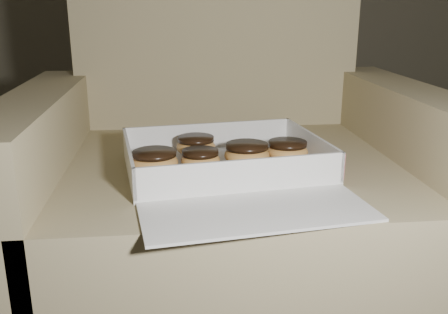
% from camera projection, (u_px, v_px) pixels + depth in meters
% --- Properties ---
extents(armchair, '(0.94, 0.79, 0.98)m').
position_uv_depth(armchair, '(228.00, 202.00, 1.20)').
color(armchair, '#95875F').
rests_on(armchair, floor).
extents(bakery_box, '(0.44, 0.50, 0.07)m').
position_uv_depth(bakery_box, '(231.00, 170.00, 0.98)').
color(bakery_box, white).
rests_on(bakery_box, armchair).
extents(donut_a, '(0.09, 0.09, 0.05)m').
position_uv_depth(donut_a, '(155.00, 161.00, 0.97)').
color(donut_a, '#E8A251').
rests_on(donut_a, bakery_box).
extents(donut_b, '(0.08, 0.08, 0.04)m').
position_uv_depth(donut_b, '(200.00, 159.00, 0.99)').
color(donut_b, '#E8A251').
rests_on(donut_b, bakery_box).
extents(donut_c, '(0.08, 0.08, 0.04)m').
position_uv_depth(donut_c, '(196.00, 145.00, 1.08)').
color(donut_c, '#E8A251').
rests_on(donut_c, bakery_box).
extents(donut_d, '(0.09, 0.09, 0.04)m').
position_uv_depth(donut_d, '(287.00, 151.00, 1.04)').
color(donut_d, '#E8A251').
rests_on(donut_d, bakery_box).
extents(donut_e, '(0.09, 0.09, 0.05)m').
position_uv_depth(donut_e, '(247.00, 154.00, 1.01)').
color(donut_e, '#E8A251').
rests_on(donut_e, bakery_box).
extents(crumb_a, '(0.01, 0.01, 0.00)m').
position_uv_depth(crumb_a, '(153.00, 185.00, 0.91)').
color(crumb_a, black).
rests_on(crumb_a, bakery_box).
extents(crumb_b, '(0.01, 0.01, 0.00)m').
position_uv_depth(crumb_b, '(145.00, 185.00, 0.90)').
color(crumb_b, black).
rests_on(crumb_b, bakery_box).
extents(crumb_c, '(0.01, 0.01, 0.00)m').
position_uv_depth(crumb_c, '(234.00, 178.00, 0.94)').
color(crumb_c, black).
rests_on(crumb_c, bakery_box).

